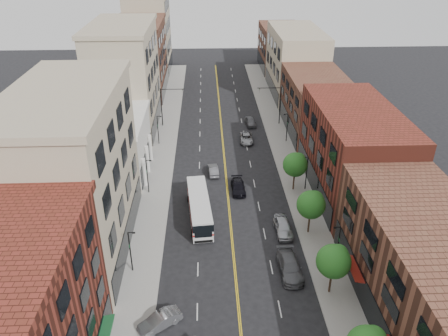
{
  "coord_description": "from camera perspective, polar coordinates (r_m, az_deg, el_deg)",
  "views": [
    {
      "loc": [
        -2.72,
        -28.37,
        32.16
      ],
      "look_at": [
        -0.59,
        21.69,
        5.0
      ],
      "focal_mm": 35.0,
      "sensor_mm": 36.0,
      "label": 1
    }
  ],
  "objects": [
    {
      "name": "lamp_r_2",
      "position": [
        61.49,
        10.71,
        -0.42
      ],
      "size": [
        0.81,
        0.55,
        5.05
      ],
      "color": "black",
      "rests_on": "sidewalk_right"
    },
    {
      "name": "car_lane_a",
      "position": [
        61.25,
        1.86,
        -2.49
      ],
      "size": [
        2.0,
        4.69,
        1.35
      ],
      "primitive_type": "imported",
      "rotation": [
        0.0,
        0.0,
        0.02
      ],
      "color": "black",
      "rests_on": "ground"
    },
    {
      "name": "lamp_l_3",
      "position": [
        74.79,
        -8.6,
        5.16
      ],
      "size": [
        0.81,
        0.55,
        5.05
      ],
      "color": "black",
      "rests_on": "sidewalk_left"
    },
    {
      "name": "sidewalk_left",
      "position": [
        71.4,
        -8.03,
        1.46
      ],
      "size": [
        4.0,
        110.0,
        0.15
      ],
      "primitive_type": "cube",
      "color": "gray",
      "rests_on": "ground"
    },
    {
      "name": "tree_r_1",
      "position": [
        44.55,
        14.21,
        -11.59
      ],
      "size": [
        3.4,
        3.4,
        5.59
      ],
      "color": "black",
      "rests_on": "sidewalk_right"
    },
    {
      "name": "signal_mast_right",
      "position": [
        82.2,
        6.87,
        8.7
      ],
      "size": [
        4.49,
        0.18,
        7.2
      ],
      "color": "black",
      "rests_on": "sidewalk_right"
    },
    {
      "name": "tree_r_3",
      "position": [
        60.68,
        9.36,
        0.54
      ],
      "size": [
        3.4,
        3.4,
        5.59
      ],
      "color": "black",
      "rests_on": "sidewalk_right"
    },
    {
      "name": "car_lane_behind",
      "position": [
        65.55,
        -1.41,
        -0.27
      ],
      "size": [
        1.73,
        4.09,
        1.31
      ],
      "primitive_type": "imported",
      "rotation": [
        0.0,
        0.0,
        3.23
      ],
      "color": "#525358",
      "rests_on": "ground"
    },
    {
      "name": "lamp_r_1",
      "position": [
        48.59,
        14.64,
        -9.56
      ],
      "size": [
        0.81,
        0.55,
        5.05
      ],
      "color": "black",
      "rests_on": "sidewalk_right"
    },
    {
      "name": "bldg_l_far_a",
      "position": [
        81.07,
        -12.72,
        11.17
      ],
      "size": [
        10.0,
        20.0,
        18.0
      ],
      "primitive_type": "cube",
      "color": "tan",
      "rests_on": "ground"
    },
    {
      "name": "bldg_l_tanoffice",
      "position": [
        49.51,
        -18.89,
        -1.1
      ],
      "size": [
        10.0,
        22.0,
        18.0
      ],
      "primitive_type": "cube",
      "color": "tan",
      "rests_on": "ground"
    },
    {
      "name": "bldg_r_far_a",
      "position": [
        80.68,
        11.98,
        8.16
      ],
      "size": [
        10.0,
        20.0,
        10.0
      ],
      "primitive_type": "cube",
      "color": "brown",
      "rests_on": "ground"
    },
    {
      "name": "car_lane_b",
      "position": [
        75.91,
        2.96,
        3.9
      ],
      "size": [
        2.36,
        4.83,
        1.32
      ],
      "primitive_type": "imported",
      "rotation": [
        0.0,
        0.0,
        -0.04
      ],
      "color": "gray",
      "rests_on": "ground"
    },
    {
      "name": "tree_r_2",
      "position": [
        52.28,
        11.39,
        -4.6
      ],
      "size": [
        3.4,
        3.4,
        5.59
      ],
      "color": "black",
      "rests_on": "sidewalk_right"
    },
    {
      "name": "lamp_l_2",
      "position": [
        60.52,
        -9.95,
        -0.85
      ],
      "size": [
        0.81,
        0.55,
        5.05
      ],
      "color": "black",
      "rests_on": "sidewalk_left"
    },
    {
      "name": "sidewalk_right",
      "position": [
        72.16,
        7.98,
        1.76
      ],
      "size": [
        4.0,
        110.0,
        0.15
      ],
      "primitive_type": "cube",
      "color": "gray",
      "rests_on": "ground"
    },
    {
      "name": "bldg_l_redbrick",
      "position": [
        36.57,
        -26.08,
        -18.75
      ],
      "size": [
        10.0,
        16.0,
        14.0
      ],
      "primitive_type": "cube",
      "color": "#5D2318",
      "rests_on": "ground"
    },
    {
      "name": "bldg_r_far_b",
      "position": [
        99.63,
        9.32,
        13.47
      ],
      "size": [
        10.0,
        22.0,
        14.0
      ],
      "primitive_type": "cube",
      "color": "tan",
      "rests_on": "ground"
    },
    {
      "name": "signal_mast_left",
      "position": [
        81.52,
        -7.69,
        8.48
      ],
      "size": [
        4.49,
        0.18,
        7.2
      ],
      "color": "black",
      "rests_on": "sidewalk_left"
    },
    {
      "name": "bldg_l_far_b",
      "position": [
        100.49,
        -10.85,
        13.77
      ],
      "size": [
        10.0,
        20.0,
        15.0
      ],
      "primitive_type": "cube",
      "color": "brown",
      "rests_on": "ground"
    },
    {
      "name": "bldg_l_far_c",
      "position": [
        117.37,
        -9.82,
        17.19
      ],
      "size": [
        10.0,
        16.0,
        20.0
      ],
      "primitive_type": "cube",
      "color": "tan",
      "rests_on": "ground"
    },
    {
      "name": "car_angle_b",
      "position": [
        42.88,
        -8.38,
        -19.15
      ],
      "size": [
        4.28,
        3.57,
        1.38
      ],
      "primitive_type": "imported",
      "rotation": [
        0.0,
        0.0,
        -0.97
      ],
      "color": "#95979C",
      "rests_on": "ground"
    },
    {
      "name": "bldg_r_mid",
      "position": [
        61.77,
        16.44,
        2.17
      ],
      "size": [
        10.0,
        22.0,
        12.0
      ],
      "primitive_type": "cube",
      "color": "#5D2318",
      "rests_on": "ground"
    },
    {
      "name": "city_bus",
      "position": [
        55.37,
        -3.25,
        -4.99
      ],
      "size": [
        3.47,
        11.43,
        2.89
      ],
      "rotation": [
        0.0,
        0.0,
        0.09
      ],
      "color": "silver",
      "rests_on": "ground"
    },
    {
      "name": "lamp_r_3",
      "position": [
        75.58,
        8.21,
        5.44
      ],
      "size": [
        0.81,
        0.55,
        5.05
      ],
      "color": "black",
      "rests_on": "sidewalk_right"
    },
    {
      "name": "car_lane_c",
      "position": [
        82.66,
        3.47,
        6.05
      ],
      "size": [
        2.09,
        4.37,
        1.44
      ],
      "primitive_type": "imported",
      "rotation": [
        0.0,
        0.0,
        0.09
      ],
      "color": "#535459",
      "rests_on": "ground"
    },
    {
      "name": "car_parked_far",
      "position": [
        53.62,
        7.73,
        -7.61
      ],
      "size": [
        2.03,
        4.83,
        1.63
      ],
      "primitive_type": "imported",
      "rotation": [
        0.0,
        0.0,
        0.02
      ],
      "color": "#ABADB3",
      "rests_on": "ground"
    },
    {
      "name": "bldg_r_near",
      "position": [
        43.94,
        25.6,
        -13.11
      ],
      "size": [
        10.0,
        26.0,
        10.0
      ],
      "primitive_type": "cube",
      "color": "brown",
      "rests_on": "ground"
    },
    {
      "name": "bldg_l_white",
      "position": [
        67.24,
        -14.48,
        2.75
      ],
      "size": [
        10.0,
        14.0,
        8.0
      ],
      "primitive_type": "cube",
      "color": "silver",
      "rests_on": "ground"
    },
    {
      "name": "bldg_r_far_c",
      "position": [
        119.08,
        7.42,
        15.3
      ],
      "size": [
        10.0,
        18.0,
        11.0
      ],
      "primitive_type": "cube",
      "color": "brown",
      "rests_on": "ground"
    },
    {
      "name": "car_parked_mid",
      "position": [
        48.09,
        8.58,
        -12.62
      ],
      "size": [
        2.49,
        5.64,
        1.61
      ],
      "primitive_type": "imported",
      "rotation": [
        0.0,
        0.0,
        0.04
      ],
      "color": "#4E4F53",
      "rests_on": "ground"
    },
    {
      "name": "ground",
      "position": [
        42.97,
        2.14,
        -20.02
      ],
      "size": [
        220.0,
        220.0,
        0.0
      ],
      "primitive_type": "plane",
      "color": "black",
      "rests_on": "ground"
    },
    {
      "name": "lamp_l_1",
      "position": [
        47.35,
        -12.11,
        -10.35
      ],
      "size": [
        0.81,
        0.55,
        5.05
      ],
      "color": "black",
      "rests_on": "sidewalk_left"
    }
  ]
}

